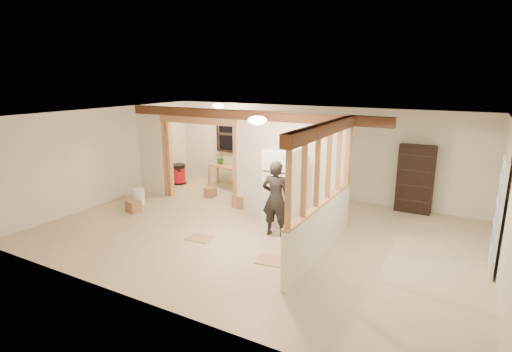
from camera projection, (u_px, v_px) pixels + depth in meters
The scene contains 30 objects.
floor at pixel (256, 232), 8.67m from camera, with size 9.00×6.50×0.01m, color #C3B091.
ceiling at pixel (256, 116), 8.06m from camera, with size 9.00×6.50×0.01m, color white.
wall_back at pixel (313, 151), 11.12m from camera, with size 9.00×0.01×2.50m, color silver.
wall_front at pixel (144, 225), 5.61m from camera, with size 9.00×0.01×2.50m, color silver.
wall_left at pixel (107, 156), 10.49m from camera, with size 0.01×6.50×2.50m, color silver.
wall_right at pixel (507, 210), 6.24m from camera, with size 0.01×6.50×2.50m, color silver.
partition_left_stub at pixel (152, 150), 11.29m from camera, with size 0.90×0.12×2.50m, color silver.
partition_center at pixel (289, 166), 9.29m from camera, with size 2.80×0.12×2.50m, color silver.
doorway_frame at pixel (199, 161), 10.55m from camera, with size 2.46×0.14×2.20m, color tan.
header_beam_back at pixel (244, 115), 9.58m from camera, with size 7.00×0.18×0.22m, color brown.
header_beam_right at pixel (325, 129), 7.00m from camera, with size 0.18×3.30×0.22m, color brown.
pony_wall at pixel (321, 229), 7.45m from camera, with size 0.12×3.20×1.00m, color silver.
stud_partition at pixel (323, 169), 7.17m from camera, with size 0.14×3.20×1.32m, color tan.
window_back at pixel (232, 135), 12.21m from camera, with size 1.12×0.10×1.10m, color black.
french_door at pixel (498, 216), 6.68m from camera, with size 0.12×0.86×2.00m, color white.
ceiling_dome_main at pixel (257, 120), 7.50m from camera, with size 0.36×0.36×0.16m, color #FFEABF.
ceiling_dome_util at pixel (218, 106), 11.20m from camera, with size 0.32×0.32×0.14m, color #FFEABF.
hanging_bulb at pixel (219, 120), 10.44m from camera, with size 0.07×0.07×0.07m, color #FFD88C.
refrigerator at pixel (283, 186), 9.02m from camera, with size 0.71×0.69×1.73m, color silver.
woman at pixel (276, 199), 8.30m from camera, with size 0.59×0.39×1.62m, color black.
work_table at pixel (227, 176), 12.04m from camera, with size 1.11×0.55×0.70m, color tan.
potted_plant at pixel (221, 158), 12.06m from camera, with size 0.32×0.28×0.35m, color #2A6B2C.
shop_vac at pixel (179, 174), 12.48m from camera, with size 0.49×0.49×0.64m, color #A90C14.
bookshelf at pixel (415, 179), 9.74m from camera, with size 0.84×0.28×1.69m, color black.
bucket at pixel (138, 196), 10.54m from camera, with size 0.32×0.32×0.41m, color silver.
box_util_a at pixel (241, 201), 10.28m from camera, with size 0.37×0.32×0.32m, color #A0704D.
box_util_b at pixel (210, 192), 11.19m from camera, with size 0.28×0.28×0.26m, color #A0704D.
box_front at pixel (133, 206), 9.93m from camera, with size 0.34×0.28×0.28m, color #A0704D.
floor_panel_near at pixel (271, 260), 7.32m from camera, with size 0.48×0.48×0.02m, color tan.
floor_panel_far at pixel (199, 238), 8.30m from camera, with size 0.50×0.40×0.02m, color tan.
Camera 1 is at (3.95, -7.09, 3.28)m, focal length 28.00 mm.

